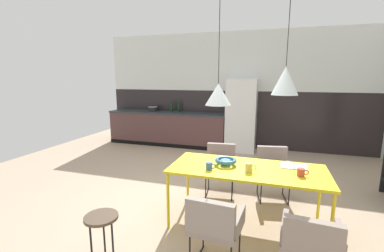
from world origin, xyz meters
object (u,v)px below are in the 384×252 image
(armchair_by_stool, at_px, (311,239))
(mug_glass_clear, at_px, (301,172))
(armchair_corner_seat, at_px, (214,221))
(bottle_wine_green, at_px, (179,107))
(mug_wide_latte, at_px, (249,168))
(dining_table, at_px, (247,171))
(refrigerator_column, at_px, (241,115))
(pendant_lamp_over_table_far, at_px, (285,81))
(side_stool, at_px, (101,220))
(bottle_oil_tall, at_px, (171,107))
(mug_tall_blue, at_px, (209,166))
(open_book, at_px, (294,166))
(armchair_head_of_table, at_px, (220,163))
(pendant_lamp_over_table_near, at_px, (218,94))
(fruit_bowl, at_px, (226,161))
(armchair_facing_counter, at_px, (273,166))
(cooking_pot, at_px, (153,109))

(armchair_by_stool, relative_size, mug_glass_clear, 5.83)
(armchair_corner_seat, distance_m, bottle_wine_green, 4.98)
(mug_wide_latte, height_order, bottle_wine_green, bottle_wine_green)
(dining_table, bearing_deg, bottle_wine_green, 121.84)
(refrigerator_column, relative_size, armchair_corner_seat, 2.35)
(armchair_by_stool, distance_m, mug_wide_latte, 1.03)
(armchair_corner_seat, xyz_separation_m, mug_glass_clear, (0.82, 0.83, 0.29))
(bottle_wine_green, bearing_deg, pendant_lamp_over_table_far, -54.12)
(dining_table, bearing_deg, side_stool, -139.44)
(armchair_corner_seat, bearing_deg, bottle_oil_tall, 121.12)
(armchair_by_stool, bearing_deg, mug_tall_blue, 151.90)
(open_book, relative_size, mug_tall_blue, 2.61)
(armchair_head_of_table, relative_size, armchair_by_stool, 1.07)
(mug_tall_blue, relative_size, bottle_wine_green, 0.38)
(open_book, relative_size, pendant_lamp_over_table_near, 0.22)
(fruit_bowl, bearing_deg, open_book, 13.20)
(dining_table, bearing_deg, fruit_bowl, 174.56)
(armchair_head_of_table, relative_size, fruit_bowl, 2.86)
(pendant_lamp_over_table_far, bearing_deg, bottle_wine_green, 125.88)
(bottle_wine_green, bearing_deg, armchair_facing_counter, -46.75)
(side_stool, relative_size, pendant_lamp_over_table_near, 0.34)
(side_stool, xyz_separation_m, pendant_lamp_over_table_near, (0.94, 1.11, 1.21))
(dining_table, height_order, bottle_oil_tall, bottle_oil_tall)
(armchair_corner_seat, distance_m, armchair_by_stool, 0.85)
(fruit_bowl, bearing_deg, armchair_by_stool, -45.87)
(armchair_by_stool, height_order, mug_glass_clear, mug_glass_clear)
(armchair_by_stool, height_order, pendant_lamp_over_table_far, pendant_lamp_over_table_far)
(armchair_facing_counter, height_order, mug_wide_latte, mug_wide_latte)
(armchair_corner_seat, bearing_deg, pendant_lamp_over_table_near, 105.27)
(mug_glass_clear, distance_m, cooking_pot, 5.07)
(open_book, height_order, pendant_lamp_over_table_near, pendant_lamp_over_table_near)
(armchair_by_stool, bearing_deg, armchair_facing_counter, 105.64)
(mug_glass_clear, xyz_separation_m, mug_tall_blue, (-1.04, -0.12, 0.00))
(refrigerator_column, xyz_separation_m, cooking_pot, (-2.48, 0.06, 0.07))
(armchair_by_stool, distance_m, cooking_pot, 5.71)
(armchair_corner_seat, bearing_deg, mug_tall_blue, 112.01)
(armchair_corner_seat, height_order, cooking_pot, cooking_pot)
(armchair_by_stool, bearing_deg, armchair_corner_seat, -174.42)
(fruit_bowl, height_order, bottle_wine_green, bottle_wine_green)
(mug_wide_latte, bearing_deg, dining_table, 103.53)
(bottle_wine_green, bearing_deg, open_book, -50.47)
(fruit_bowl, bearing_deg, armchair_corner_seat, -86.09)
(armchair_by_stool, bearing_deg, armchair_head_of_table, 128.65)
(bottle_oil_tall, bearing_deg, armchair_facing_counter, -44.15)
(armchair_by_stool, bearing_deg, bottle_wine_green, 127.85)
(armchair_head_of_table, height_order, bottle_wine_green, bottle_wine_green)
(armchair_by_stool, height_order, mug_tall_blue, mug_tall_blue)
(pendant_lamp_over_table_near, bearing_deg, side_stool, -130.21)
(refrigerator_column, bearing_deg, pendant_lamp_over_table_far, -75.81)
(armchair_corner_seat, xyz_separation_m, pendant_lamp_over_table_far, (0.59, 0.90, 1.31))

